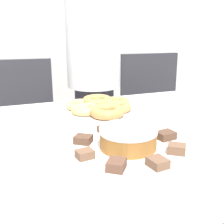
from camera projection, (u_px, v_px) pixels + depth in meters
table at (104, 158)px, 1.06m from camera, size 1.73×0.96×0.77m
person_standing at (94, 73)px, 1.77m from camera, size 0.30×0.30×1.57m
office_chair_left at (22, 144)px, 1.82m from camera, size 0.50×0.50×0.91m
office_chair_right at (154, 126)px, 2.11m from camera, size 0.49×0.49×0.91m
plate_cake at (128, 149)px, 0.92m from camera, size 0.39×0.39×0.01m
plate_donuts at (101, 111)px, 1.29m from camera, size 0.35×0.35×0.01m
frosted_cake at (128, 138)px, 0.91m from camera, size 0.17×0.17×0.06m
lamington_0 at (116, 165)px, 0.79m from camera, size 0.07×0.07×0.03m
lamington_1 at (158, 163)px, 0.80m from camera, size 0.05×0.06×0.02m
lamington_2 at (177, 149)px, 0.88m from camera, size 0.07×0.06×0.03m
lamington_3 at (166, 135)px, 0.98m from camera, size 0.06×0.06×0.02m
lamington_4 at (137, 128)px, 1.04m from camera, size 0.07×0.07×0.02m
lamington_5 at (105, 130)px, 1.03m from camera, size 0.05×0.05×0.02m
lamington_6 at (83, 139)px, 0.95m from camera, size 0.07×0.06×0.02m
lamington_7 at (85, 154)px, 0.85m from camera, size 0.05×0.05×0.02m
donut_0 at (100, 106)px, 1.28m from camera, size 0.12×0.12×0.03m
donut_1 at (97, 101)px, 1.36m from camera, size 0.13×0.13×0.03m
donut_2 at (81, 105)px, 1.30m from camera, size 0.12×0.12×0.03m
donut_3 at (85, 109)px, 1.23m from camera, size 0.11×0.11×0.03m
donut_4 at (107, 112)px, 1.20m from camera, size 0.13×0.13×0.04m
donut_5 at (119, 107)px, 1.27m from camera, size 0.11×0.11×0.03m
donut_6 at (117, 102)px, 1.34m from camera, size 0.11×0.11×0.03m
napkin at (194, 114)px, 1.26m from camera, size 0.15×0.14×0.01m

